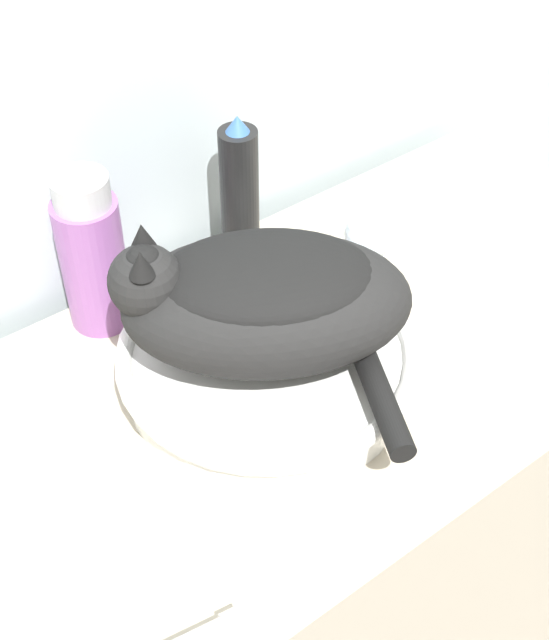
{
  "coord_description": "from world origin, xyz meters",
  "views": [
    {
      "loc": [
        -0.4,
        -0.3,
        1.58
      ],
      "look_at": [
        0.03,
        0.26,
        0.92
      ],
      "focal_mm": 50.0,
      "sensor_mm": 36.0,
      "label": 1
    }
  ],
  "objects_px": {
    "mouthwash_bottle": "(92,255)",
    "hairspray_can_black": "(240,192)",
    "faucet": "(363,248)",
    "cat": "(261,298)"
  },
  "relations": [
    {
      "from": "cat",
      "to": "mouthwash_bottle",
      "type": "distance_m",
      "value": 0.23
    },
    {
      "from": "faucet",
      "to": "hairspray_can_black",
      "type": "distance_m",
      "value": 0.18
    },
    {
      "from": "faucet",
      "to": "hairspray_can_black",
      "type": "xyz_separation_m",
      "value": [
        -0.08,
        0.16,
        0.03
      ]
    },
    {
      "from": "cat",
      "to": "hairspray_can_black",
      "type": "xyz_separation_m",
      "value": [
        0.12,
        0.21,
        -0.03
      ]
    },
    {
      "from": "faucet",
      "to": "hairspray_can_black",
      "type": "height_order",
      "value": "hairspray_can_black"
    },
    {
      "from": "mouthwash_bottle",
      "to": "hairspray_can_black",
      "type": "distance_m",
      "value": 0.22
    },
    {
      "from": "mouthwash_bottle",
      "to": "hairspray_can_black",
      "type": "bearing_deg",
      "value": 0.0
    },
    {
      "from": "faucet",
      "to": "hairspray_can_black",
      "type": "relative_size",
      "value": 0.74
    },
    {
      "from": "faucet",
      "to": "mouthwash_bottle",
      "type": "relative_size",
      "value": 0.74
    },
    {
      "from": "hairspray_can_black",
      "to": "cat",
      "type": "bearing_deg",
      "value": -119.87
    }
  ]
}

